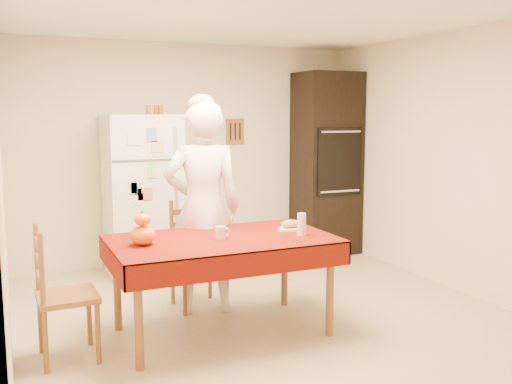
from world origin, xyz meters
TOP-DOWN VIEW (x-y plane):
  - floor at (0.00, 0.00)m, footprint 4.50×4.50m
  - room_shell at (0.00, 0.00)m, footprint 4.02×4.52m
  - refrigerator at (-0.65, 1.88)m, footprint 0.75×0.74m
  - oven_cabinet at (1.63, 1.93)m, footprint 0.70×0.62m
  - dining_table at (-0.47, -0.05)m, footprint 1.70×1.00m
  - chair_far at (-0.46, 0.67)m, footprint 0.43×0.41m
  - chair_left at (-1.69, -0.06)m, footprint 0.41×0.43m
  - seated_woman at (-0.45, 0.48)m, footprint 0.73×0.56m
  - coffee_mug at (-0.50, -0.09)m, footprint 0.08×0.08m
  - pumpkin_lower at (-1.08, -0.04)m, footprint 0.19×0.19m
  - pumpkin_upper at (-1.08, -0.04)m, footprint 0.12×0.12m
  - wine_glass at (0.13, -0.22)m, footprint 0.07×0.07m
  - bread_plate at (0.16, 0.01)m, footprint 0.24×0.24m
  - bread_loaf at (0.16, 0.01)m, footprint 0.18×0.10m
  - spice_jar_left at (-0.56, 1.93)m, footprint 0.05×0.05m
  - spice_jar_mid at (-0.47, 1.93)m, footprint 0.05×0.05m
  - spice_jar_right at (-0.42, 1.93)m, footprint 0.05×0.05m

SIDE VIEW (x-z plane):
  - floor at x=0.00m, z-range 0.00..0.00m
  - chair_far at x=-0.46m, z-range 0.03..0.98m
  - chair_left at x=-1.69m, z-range 0.03..0.98m
  - dining_table at x=-0.47m, z-range 0.31..1.07m
  - bread_plate at x=0.16m, z-range 0.76..0.78m
  - bread_loaf at x=0.16m, z-range 0.78..0.84m
  - coffee_mug at x=-0.50m, z-range 0.76..0.86m
  - pumpkin_lower at x=-1.08m, z-range 0.76..0.90m
  - wine_glass at x=0.13m, z-range 0.76..0.94m
  - refrigerator at x=-0.65m, z-range 0.00..1.70m
  - seated_woman at x=-0.45m, z-range 0.00..1.82m
  - pumpkin_upper at x=-1.08m, z-range 0.90..1.00m
  - oven_cabinet at x=1.63m, z-range 0.00..2.20m
  - room_shell at x=0.00m, z-range 0.37..2.88m
  - spice_jar_left at x=-0.56m, z-range 1.70..1.80m
  - spice_jar_mid at x=-0.47m, z-range 1.70..1.80m
  - spice_jar_right at x=-0.42m, z-range 1.70..1.80m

